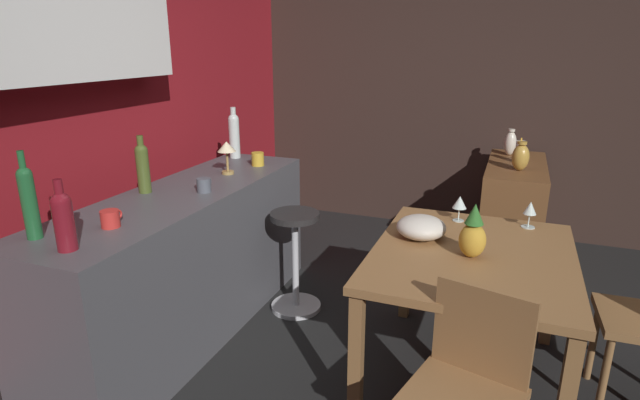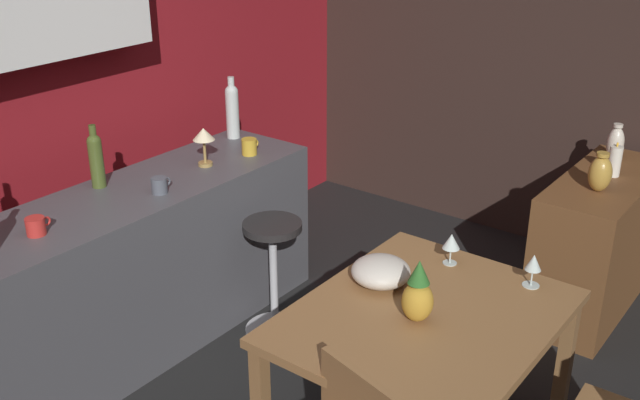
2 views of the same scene
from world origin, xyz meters
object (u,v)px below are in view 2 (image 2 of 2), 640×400
at_px(wine_glass_right, 533,264).
at_px(wine_bottle_clear, 232,109).
at_px(bar_stool, 274,276).
at_px(cup_mustard, 249,147).
at_px(wine_bottle_olive, 96,158).
at_px(pillar_candle_tall, 615,161).
at_px(dining_table, 424,332).
at_px(vase_ceramic_ivory, 615,143).
at_px(vase_brass, 600,173).
at_px(sideboard_cabinet, 597,243).
at_px(pineapple_centerpiece, 418,295).
at_px(cup_slate, 160,185).
at_px(counter_lamp, 204,138).
at_px(cup_red, 36,226).
at_px(wine_glass_left, 451,242).
at_px(fruit_bowl, 381,271).

xyz_separation_m(wine_glass_right, wine_bottle_clear, (0.35, 2.08, 0.24)).
relative_size(bar_stool, cup_mustard, 5.62).
distance_m(wine_bottle_olive, pillar_candle_tall, 2.83).
relative_size(dining_table, vase_ceramic_ivory, 5.32).
distance_m(wine_bottle_clear, wine_bottle_olive, 1.00).
height_order(dining_table, vase_brass, vase_brass).
distance_m(sideboard_cabinet, pineapple_centerpiece, 1.86).
distance_m(cup_slate, counter_lamp, 0.44).
relative_size(dining_table, cup_red, 9.72).
relative_size(wine_glass_right, pillar_candle_tall, 0.75).
bearing_deg(wine_glass_right, pineapple_centerpiece, 154.12).
distance_m(wine_glass_left, wine_bottle_clear, 1.76).
bearing_deg(cup_slate, fruit_bowl, -83.66).
distance_m(bar_stool, cup_mustard, 0.77).
xyz_separation_m(dining_table, cup_red, (-0.70, 1.60, 0.29)).
bearing_deg(vase_ceramic_ivory, cup_mustard, 130.49).
height_order(dining_table, sideboard_cabinet, sideboard_cabinet).
relative_size(cup_mustard, vase_brass, 0.56).
xyz_separation_m(cup_red, vase_ceramic_ivory, (2.76, -1.71, -0.02)).
relative_size(fruit_bowl, wine_bottle_olive, 0.78).
bearing_deg(wine_glass_right, dining_table, 151.83).
xyz_separation_m(sideboard_cabinet, counter_lamp, (-1.37, 1.79, 0.65)).
distance_m(sideboard_cabinet, wine_bottle_clear, 2.30).
xyz_separation_m(pineapple_centerpiece, cup_mustard, (0.72, 1.54, 0.09)).
height_order(wine_glass_left, wine_glass_right, wine_glass_right).
height_order(fruit_bowl, cup_red, cup_red).
bearing_deg(dining_table, wine_glass_right, -28.17).
xyz_separation_m(sideboard_cabinet, bar_stool, (-1.37, 1.31, -0.04)).
xyz_separation_m(sideboard_cabinet, wine_bottle_clear, (-0.92, 2.00, 0.67)).
xyz_separation_m(wine_glass_right, vase_ceramic_ivory, (1.58, 0.15, 0.08)).
height_order(cup_mustard, pillar_candle_tall, pillar_candle_tall).
height_order(sideboard_cabinet, fruit_bowl, fruit_bowl).
xyz_separation_m(wine_bottle_olive, vase_ceramic_ivory, (2.24, -1.94, -0.13)).
relative_size(dining_table, fruit_bowl, 4.55).
distance_m(wine_glass_left, pillar_candle_tall, 1.38).
relative_size(wine_glass_left, wine_bottle_clear, 0.39).
distance_m(wine_glass_left, pineapple_centerpiece, 0.52).
distance_m(counter_lamp, vase_ceramic_ivory, 2.41).
bearing_deg(cup_mustard, cup_slate, -178.50).
height_order(wine_glass_right, fruit_bowl, wine_glass_right).
distance_m(pineapple_centerpiece, vase_brass, 1.60).
relative_size(fruit_bowl, wine_bottle_clear, 0.68).
xyz_separation_m(wine_glass_right, counter_lamp, (-0.10, 1.87, 0.21)).
height_order(wine_glass_right, cup_slate, cup_slate).
relative_size(wine_glass_left, wine_glass_right, 0.99).
bearing_deg(vase_brass, wine_glass_left, 163.80).
height_order(fruit_bowl, counter_lamp, counter_lamp).
bearing_deg(vase_brass, wine_glass_right, -176.39).
height_order(cup_red, vase_brass, vase_brass).
xyz_separation_m(dining_table, wine_glass_right, (0.48, -0.25, 0.19)).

